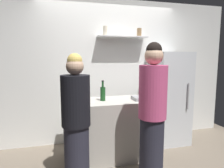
{
  "coord_description": "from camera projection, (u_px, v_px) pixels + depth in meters",
  "views": [
    {
      "loc": [
        -0.9,
        -2.42,
        1.55
      ],
      "look_at": [
        -0.12,
        0.52,
        1.16
      ],
      "focal_mm": 32.36,
      "sensor_mm": 36.0,
      "label": 1
    }
  ],
  "objects": [
    {
      "name": "utensil_holder",
      "position": [
        84.0,
        95.0,
        3.23
      ],
      "size": [
        0.11,
        0.11,
        0.21
      ],
      "color": "#B2B2B7",
      "rests_on": "counter"
    },
    {
      "name": "wine_bottle_pale_glass",
      "position": [
        69.0,
        96.0,
        2.78
      ],
      "size": [
        0.07,
        0.07,
        0.32
      ],
      "color": "#B2BFB2",
      "rests_on": "counter"
    },
    {
      "name": "wine_bottle_green_glass",
      "position": [
        103.0,
        93.0,
        3.04
      ],
      "size": [
        0.08,
        0.08,
        0.31
      ],
      "color": "#19471E",
      "rests_on": "counter"
    },
    {
      "name": "person_blonde",
      "position": [
        76.0,
        123.0,
        2.39
      ],
      "size": [
        0.34,
        0.34,
        1.61
      ],
      "rotation": [
        0.0,
        0.0,
        5.53
      ],
      "color": "#262633",
      "rests_on": "ground"
    },
    {
      "name": "baking_pan",
      "position": [
        144.0,
        98.0,
        3.13
      ],
      "size": [
        0.34,
        0.24,
        0.05
      ],
      "primitive_type": "cube",
      "color": "gray",
      "rests_on": "counter"
    },
    {
      "name": "back_wall_assembly",
      "position": [
        109.0,
        71.0,
        3.77
      ],
      "size": [
        4.8,
        0.32,
        2.6
      ],
      "color": "white",
      "rests_on": "ground"
    },
    {
      "name": "person_pink_top",
      "position": [
        152.0,
        114.0,
        2.47
      ],
      "size": [
        0.34,
        0.34,
        1.74
      ],
      "rotation": [
        0.0,
        0.0,
        3.14
      ],
      "color": "#262633",
      "rests_on": "ground"
    },
    {
      "name": "counter",
      "position": [
        112.0,
        129.0,
        3.15
      ],
      "size": [
        1.43,
        0.66,
        0.91
      ],
      "primitive_type": "cube",
      "color": "#B7B2A8",
      "rests_on": "ground"
    },
    {
      "name": "water_bottle_plastic",
      "position": [
        77.0,
        96.0,
        2.91
      ],
      "size": [
        0.08,
        0.08,
        0.22
      ],
      "color": "silver",
      "rests_on": "counter"
    },
    {
      "name": "refrigerator",
      "position": [
        168.0,
        97.0,
        3.72
      ],
      "size": [
        0.6,
        0.69,
        1.65
      ],
      "color": "silver",
      "rests_on": "ground"
    }
  ]
}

